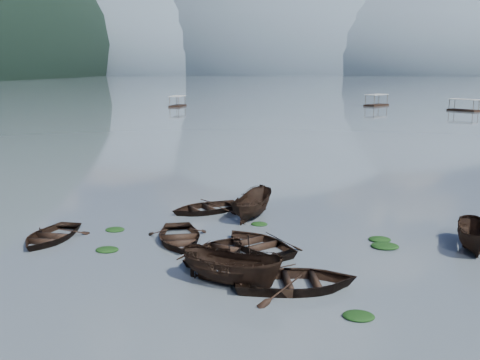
# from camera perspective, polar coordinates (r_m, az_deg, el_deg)

# --- Properties ---
(ground_plane) EXTENTS (2400.00, 2400.00, 0.00)m
(ground_plane) POSITION_cam_1_polar(r_m,az_deg,el_deg) (19.88, -4.79, -12.74)
(ground_plane) COLOR #4F5963
(haze_mtn_a) EXTENTS (520.00, 520.00, 280.00)m
(haze_mtn_a) POSITION_cam_1_polar(r_m,az_deg,el_deg) (954.90, -8.45, 11.15)
(haze_mtn_a) COLOR #475666
(haze_mtn_a) RESTS_ON ground
(haze_mtn_b) EXTENTS (520.00, 520.00, 340.00)m
(haze_mtn_b) POSITION_cam_1_polar(r_m,az_deg,el_deg) (919.91, 3.84, 11.23)
(haze_mtn_b) COLOR #475666
(haze_mtn_b) RESTS_ON ground
(haze_mtn_c) EXTENTS (520.00, 520.00, 260.00)m
(haze_mtn_c) POSITION_cam_1_polar(r_m,az_deg,el_deg) (927.69, 16.49, 10.79)
(haze_mtn_c) COLOR #475666
(haze_mtn_c) RESTS_ON ground
(rowboat_0) EXTENTS (3.21, 4.30, 0.85)m
(rowboat_0) POSITION_cam_1_polar(r_m,az_deg,el_deg) (27.96, -19.58, -6.06)
(rowboat_0) COLOR black
(rowboat_0) RESTS_ON ground
(rowboat_1) EXTENTS (4.11, 4.79, 0.84)m
(rowboat_1) POSITION_cam_1_polar(r_m,az_deg,el_deg) (24.28, -2.26, -8.05)
(rowboat_1) COLOR black
(rowboat_1) RESTS_ON ground
(rowboat_2) EXTENTS (4.60, 2.92, 1.66)m
(rowboat_2) POSITION_cam_1_polar(r_m,az_deg,el_deg) (21.20, -0.89, -11.08)
(rowboat_2) COLOR black
(rowboat_2) RESTS_ON ground
(rowboat_3) EXTENTS (5.19, 5.27, 0.89)m
(rowboat_3) POSITION_cam_1_polar(r_m,az_deg,el_deg) (25.21, 1.94, -7.29)
(rowboat_3) COLOR black
(rowboat_3) RESTS_ON ground
(rowboat_4) EXTENTS (5.39, 4.34, 0.99)m
(rowboat_4) POSITION_cam_1_polar(r_m,az_deg,el_deg) (20.95, 5.97, -11.43)
(rowboat_4) COLOR black
(rowboat_4) RESTS_ON ground
(rowboat_5) EXTENTS (2.11, 4.16, 1.53)m
(rowboat_5) POSITION_cam_1_polar(r_m,az_deg,el_deg) (27.32, 23.69, -6.79)
(rowboat_5) COLOR black
(rowboat_5) RESTS_ON ground
(rowboat_6) EXTENTS (4.22, 5.03, 0.89)m
(rowboat_6) POSITION_cam_1_polar(r_m,az_deg,el_deg) (26.27, -6.52, -6.57)
(rowboat_6) COLOR black
(rowboat_6) RESTS_ON ground
(rowboat_7) EXTENTS (5.24, 5.00, 0.88)m
(rowboat_7) POSITION_cam_1_polar(r_m,az_deg,el_deg) (31.51, -3.68, -3.40)
(rowboat_7) COLOR black
(rowboat_7) RESTS_ON ground
(rowboat_8) EXTENTS (2.56, 4.56, 1.66)m
(rowboat_8) POSITION_cam_1_polar(r_m,az_deg,el_deg) (30.39, 1.27, -3.95)
(rowboat_8) COLOR black
(rowboat_8) RESTS_ON ground
(weed_clump_1) EXTENTS (0.89, 0.71, 0.20)m
(weed_clump_1) POSITION_cam_1_polar(r_m,az_deg,el_deg) (21.84, 1.10, -10.37)
(weed_clump_1) COLOR black
(weed_clump_1) RESTS_ON ground
(weed_clump_2) EXTENTS (1.09, 0.87, 0.24)m
(weed_clump_2) POSITION_cam_1_polar(r_m,az_deg,el_deg) (19.05, 12.53, -14.13)
(weed_clump_2) COLOR black
(weed_clump_2) RESTS_ON ground
(weed_clump_3) EXTENTS (0.89, 0.75, 0.20)m
(weed_clump_3) POSITION_cam_1_polar(r_m,az_deg,el_deg) (28.89, 2.07, -4.80)
(weed_clump_3) COLOR black
(weed_clump_3) RESTS_ON ground
(weed_clump_4) EXTENTS (1.30, 1.03, 0.27)m
(weed_clump_4) POSITION_cam_1_polar(r_m,az_deg,el_deg) (26.21, 15.19, -6.96)
(weed_clump_4) COLOR black
(weed_clump_4) RESTS_ON ground
(weed_clump_5) EXTENTS (1.07, 0.87, 0.23)m
(weed_clump_5) POSITION_cam_1_polar(r_m,az_deg,el_deg) (25.61, -13.99, -7.34)
(weed_clump_5) COLOR black
(weed_clump_5) RESTS_ON ground
(weed_clump_6) EXTENTS (1.01, 0.84, 0.21)m
(weed_clump_6) POSITION_cam_1_polar(r_m,az_deg,el_deg) (28.63, -13.18, -5.26)
(weed_clump_6) COLOR black
(weed_clump_6) RESTS_ON ground
(weed_clump_7) EXTENTS (1.09, 0.87, 0.24)m
(weed_clump_7) POSITION_cam_1_polar(r_m,az_deg,el_deg) (27.17, 14.66, -6.26)
(weed_clump_7) COLOR black
(weed_clump_7) RESTS_ON ground
(pontoon_left) EXTENTS (2.72, 6.03, 2.27)m
(pontoon_left) POSITION_cam_1_polar(r_m,az_deg,el_deg) (120.64, -6.68, 7.78)
(pontoon_left) COLOR black
(pontoon_left) RESTS_ON ground
(pontoon_centre) EXTENTS (6.12, 6.87, 2.51)m
(pontoon_centre) POSITION_cam_1_polar(r_m,az_deg,el_deg) (126.04, 14.33, 7.66)
(pontoon_centre) COLOR black
(pontoon_centre) RESTS_ON ground
(pontoon_right) EXTENTS (5.94, 5.94, 2.27)m
(pontoon_right) POSITION_cam_1_polar(r_m,az_deg,el_deg) (116.03, 22.72, 6.80)
(pontoon_right) COLOR black
(pontoon_right) RESTS_ON ground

